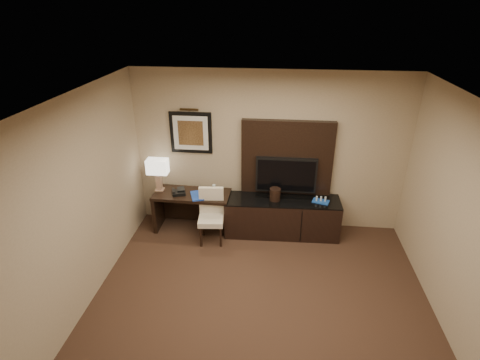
# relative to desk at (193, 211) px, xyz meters

# --- Properties ---
(floor) EXTENTS (4.50, 5.00, 0.01)m
(floor) POSITION_rel_desk_xyz_m (1.27, -2.15, -0.35)
(floor) COLOR #372219
(floor) RESTS_ON ground
(ceiling) EXTENTS (4.50, 5.00, 0.01)m
(ceiling) POSITION_rel_desk_xyz_m (1.27, -2.15, 2.36)
(ceiling) COLOR silver
(ceiling) RESTS_ON wall_back
(wall_back) EXTENTS (4.50, 0.01, 2.70)m
(wall_back) POSITION_rel_desk_xyz_m (1.27, 0.35, 1.01)
(wall_back) COLOR tan
(wall_back) RESTS_ON floor
(wall_left) EXTENTS (0.01, 5.00, 2.70)m
(wall_left) POSITION_rel_desk_xyz_m (-0.98, -2.15, 1.01)
(wall_left) COLOR tan
(wall_left) RESTS_ON floor
(desk) EXTENTS (1.30, 0.58, 0.69)m
(desk) POSITION_rel_desk_xyz_m (0.00, 0.00, 0.00)
(desk) COLOR black
(desk) RESTS_ON floor
(credenza) EXTENTS (1.91, 0.59, 0.65)m
(credenza) POSITION_rel_desk_xyz_m (1.53, -0.00, -0.02)
(credenza) COLOR black
(credenza) RESTS_ON floor
(tv_wall_panel) EXTENTS (1.50, 0.12, 1.30)m
(tv_wall_panel) POSITION_rel_desk_xyz_m (1.57, 0.29, 0.93)
(tv_wall_panel) COLOR black
(tv_wall_panel) RESTS_ON wall_back
(tv) EXTENTS (1.00, 0.08, 0.60)m
(tv) POSITION_rel_desk_xyz_m (1.57, 0.19, 0.68)
(tv) COLOR black
(tv) RESTS_ON tv_wall_panel
(artwork) EXTENTS (0.70, 0.04, 0.70)m
(artwork) POSITION_rel_desk_xyz_m (-0.03, 0.33, 1.31)
(artwork) COLOR black
(artwork) RESTS_ON wall_back
(picture_light) EXTENTS (0.04, 0.04, 0.30)m
(picture_light) POSITION_rel_desk_xyz_m (-0.03, 0.29, 1.71)
(picture_light) COLOR #3E2C14
(picture_light) RESTS_ON wall_back
(desk_chair) EXTENTS (0.44, 0.50, 0.84)m
(desk_chair) POSITION_rel_desk_xyz_m (0.39, -0.36, 0.07)
(desk_chair) COLOR beige
(desk_chair) RESTS_ON floor
(table_lamp) EXTENTS (0.37, 0.28, 0.53)m
(table_lamp) POSITION_rel_desk_xyz_m (-0.57, 0.06, 0.61)
(table_lamp) COLOR tan
(table_lamp) RESTS_ON desk
(desk_phone) EXTENTS (0.26, 0.25, 0.11)m
(desk_phone) POSITION_rel_desk_xyz_m (-0.21, -0.05, 0.40)
(desk_phone) COLOR black
(desk_phone) RESTS_ON desk
(blue_folder) EXTENTS (0.36, 0.41, 0.02)m
(blue_folder) POSITION_rel_desk_xyz_m (0.15, -0.08, 0.36)
(blue_folder) COLOR #1A41AF
(blue_folder) RESTS_ON desk
(book) EXTENTS (0.16, 0.07, 0.22)m
(book) POSITION_rel_desk_xyz_m (0.10, -0.03, 0.45)
(book) COLOR #B7B190
(book) RESTS_ON desk
(water_bottle) EXTENTS (0.07, 0.07, 0.17)m
(water_bottle) POSITION_rel_desk_xyz_m (0.38, 0.02, 0.43)
(water_bottle) COLOR silver
(water_bottle) RESTS_ON desk
(ice_bucket) EXTENTS (0.21, 0.21, 0.20)m
(ice_bucket) POSITION_rel_desk_xyz_m (1.40, -0.02, 0.41)
(ice_bucket) COLOR black
(ice_bucket) RESTS_ON credenza
(minibar_tray) EXTENTS (0.30, 0.23, 0.10)m
(minibar_tray) POSITION_rel_desk_xyz_m (2.15, -0.01, 0.36)
(minibar_tray) COLOR #1B4EB2
(minibar_tray) RESTS_ON credenza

